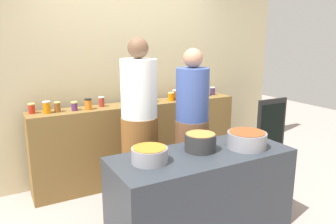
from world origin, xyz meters
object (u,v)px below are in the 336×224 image
(preserve_jar_0, at_px, (32,108))
(preserve_jar_1, at_px, (47,107))
(preserve_jar_15, at_px, (213,91))
(preserve_jar_9, at_px, (153,98))
(cooking_pot_right, at_px, (247,140))
(chalkboard_sign, at_px, (271,133))
(preserve_jar_12, at_px, (183,94))
(preserve_jar_8, at_px, (146,100))
(cook_with_tongs, at_px, (140,133))
(preserve_jar_11, at_px, (175,95))
(preserve_jar_4, at_px, (88,104))
(preserve_jar_14, at_px, (205,91))
(preserve_jar_13, at_px, (195,95))
(preserve_jar_7, at_px, (132,98))
(cooking_pot_left, at_px, (150,155))
(cook_in_cap, at_px, (192,134))
(preserve_jar_5, at_px, (102,102))
(preserve_jar_3, at_px, (74,106))
(preserve_jar_10, at_px, (171,97))
(preserve_jar_6, at_px, (125,101))
(cooking_pot_center, at_px, (200,142))
(preserve_jar_2, at_px, (57,107))

(preserve_jar_0, xyz_separation_m, preserve_jar_1, (0.15, -0.07, 0.01))
(preserve_jar_15, bearing_deg, preserve_jar_9, -177.19)
(cooking_pot_right, xyz_separation_m, chalkboard_sign, (1.33, 0.95, -0.37))
(cooking_pot_right, bearing_deg, preserve_jar_12, 81.86)
(preserve_jar_0, bearing_deg, preserve_jar_8, -5.44)
(preserve_jar_9, distance_m, cook_with_tongs, 0.82)
(preserve_jar_1, bearing_deg, preserve_jar_11, 0.43)
(preserve_jar_4, distance_m, chalkboard_sign, 2.57)
(preserve_jar_14, bearing_deg, preserve_jar_8, -174.54)
(preserve_jar_13, xyz_separation_m, cooking_pot_right, (-0.35, -1.43, -0.19))
(preserve_jar_11, xyz_separation_m, cooking_pot_right, (-0.07, -1.48, -0.20))
(cook_with_tongs, bearing_deg, preserve_jar_11, 37.90)
(preserve_jar_13, relative_size, preserve_jar_14, 0.70)
(preserve_jar_8, relative_size, preserve_jar_9, 0.98)
(preserve_jar_14, bearing_deg, preserve_jar_7, -179.00)
(preserve_jar_11, bearing_deg, preserve_jar_9, 179.97)
(cooking_pot_left, height_order, cook_with_tongs, cook_with_tongs)
(preserve_jar_9, relative_size, cook_in_cap, 0.06)
(preserve_jar_9, relative_size, preserve_jar_15, 0.96)
(preserve_jar_5, relative_size, chalkboard_sign, 0.12)
(cooking_pot_right, bearing_deg, cook_with_tongs, 131.00)
(preserve_jar_3, bearing_deg, preserve_jar_15, 2.04)
(preserve_jar_8, xyz_separation_m, preserve_jar_15, (1.12, 0.12, 0.00))
(preserve_jar_12, bearing_deg, cook_with_tongs, -145.22)
(chalkboard_sign, bearing_deg, preserve_jar_5, 166.15)
(preserve_jar_11, height_order, chalkboard_sign, preserve_jar_11)
(preserve_jar_10, relative_size, preserve_jar_11, 0.90)
(preserve_jar_10, height_order, preserve_jar_12, preserve_jar_10)
(preserve_jar_12, height_order, preserve_jar_13, preserve_jar_12)
(preserve_jar_3, bearing_deg, preserve_jar_6, -0.77)
(preserve_jar_13, relative_size, cook_in_cap, 0.06)
(preserve_jar_13, bearing_deg, preserve_jar_0, 177.00)
(preserve_jar_10, xyz_separation_m, cooking_pot_center, (-0.40, -1.27, -0.19))
(cooking_pot_left, bearing_deg, preserve_jar_13, 44.85)
(preserve_jar_14, bearing_deg, preserve_jar_11, -177.35)
(preserve_jar_12, xyz_separation_m, cooking_pot_center, (-0.65, -1.37, -0.19))
(preserve_jar_6, relative_size, preserve_jar_12, 0.97)
(preserve_jar_10, relative_size, chalkboard_sign, 0.12)
(cooking_pot_center, bearing_deg, preserve_jar_13, 58.57)
(cooking_pot_center, height_order, cooking_pot_right, cooking_pot_center)
(preserve_jar_2, relative_size, cooking_pot_left, 0.37)
(preserve_jar_1, distance_m, preserve_jar_13, 1.92)
(preserve_jar_2, height_order, cooking_pot_center, preserve_jar_2)
(preserve_jar_1, xyz_separation_m, preserve_jar_3, (0.30, -0.01, -0.02))
(preserve_jar_4, distance_m, preserve_jar_13, 1.47)
(preserve_jar_3, xyz_separation_m, chalkboard_sign, (2.61, -0.51, -0.56))
(preserve_jar_10, bearing_deg, cook_in_cap, -101.36)
(preserve_jar_6, relative_size, preserve_jar_7, 0.75)
(preserve_jar_2, bearing_deg, preserve_jar_5, 4.36)
(preserve_jar_2, distance_m, preserve_jar_6, 0.80)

